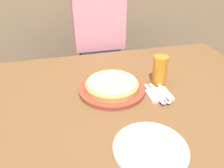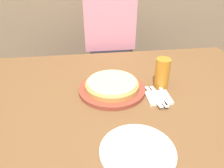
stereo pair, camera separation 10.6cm
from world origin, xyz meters
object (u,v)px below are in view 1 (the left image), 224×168
fork (154,94)px  dinner_knife (159,93)px  diner_person (99,54)px  pizza_on_board (112,87)px  dinner_plate (150,149)px  spoon (164,92)px  beer_glass (160,70)px

fork → dinner_knife: bearing=0.0°
diner_person → pizza_on_board: bearing=-95.6°
dinner_plate → dinner_knife: bearing=60.7°
dinner_plate → fork: (0.15, 0.31, 0.01)m
spoon → diner_person: diner_person is taller
dinner_plate → diner_person: size_ratio=0.20×
pizza_on_board → beer_glass: beer_glass is taller
dinner_plate → dinner_knife: size_ratio=1.46×
dinner_knife → spoon: (0.02, -0.00, 0.00)m
pizza_on_board → dinner_plate: 0.41m
dinner_knife → beer_glass: bearing=66.9°
dinner_knife → spoon: same height
pizza_on_board → diner_person: size_ratio=0.25×
dinner_plate → diner_person: (0.03, 1.07, -0.10)m
pizza_on_board → fork: (0.18, -0.10, -0.01)m
pizza_on_board → dinner_knife: pizza_on_board is taller
dinner_knife → spoon: 0.02m
fork → spoon: bearing=-0.0°
spoon → diner_person: (-0.17, 0.76, -0.10)m
beer_glass → fork: (-0.07, -0.10, -0.07)m
pizza_on_board → dinner_plate: pizza_on_board is taller
fork → pizza_on_board: bearing=152.3°
spoon → beer_glass: bearing=79.6°
spoon → pizza_on_board: bearing=157.6°
pizza_on_board → spoon: 0.25m
beer_glass → diner_person: 0.71m
fork → diner_person: 0.78m
pizza_on_board → diner_person: (0.07, 0.67, -0.11)m
pizza_on_board → dinner_knife: (0.21, -0.10, -0.01)m
pizza_on_board → dinner_knife: bearing=-24.8°
dinner_plate → spoon: (0.20, 0.31, 0.01)m
spoon → fork: bearing=180.0°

